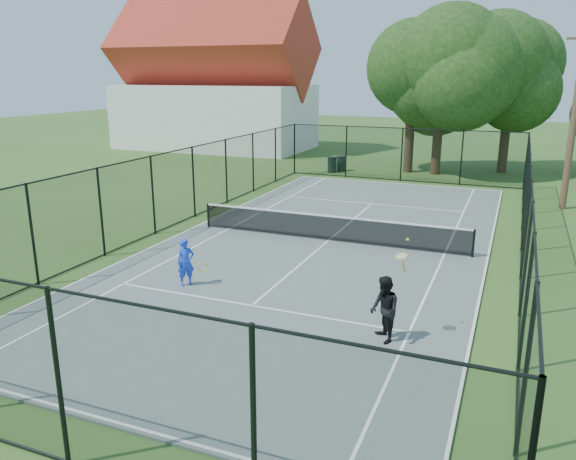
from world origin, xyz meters
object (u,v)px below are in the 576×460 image
at_px(trash_bin_left, 332,165).
at_px(player_black, 384,309).
at_px(tennis_net, 329,227).
at_px(trash_bin_right, 341,163).
at_px(player_blue, 186,262).
at_px(utility_pole, 574,117).

relative_size(trash_bin_left, player_black, 0.42).
bearing_deg(tennis_net, trash_bin_left, 107.52).
distance_m(trash_bin_right, player_black, 23.33).
distance_m(tennis_net, player_blue, 6.23).
xyz_separation_m(tennis_net, player_blue, (-2.38, -5.76, 0.16)).
distance_m(trash_bin_left, trash_bin_right, 0.79).
bearing_deg(trash_bin_left, player_black, -69.11).
bearing_deg(player_blue, player_black, -12.17).
height_order(trash_bin_right, utility_pole, utility_pole).
height_order(trash_bin_left, player_blue, player_blue).
relative_size(trash_bin_right, player_blue, 0.68).
bearing_deg(player_blue, tennis_net, 67.55).
bearing_deg(player_black, trash_bin_right, 109.45).
bearing_deg(tennis_net, player_blue, -112.45).
relative_size(tennis_net, player_black, 4.38).
bearing_deg(trash_bin_left, trash_bin_right, 63.25).
distance_m(trash_bin_right, player_blue, 20.78).
bearing_deg(player_blue, trash_bin_right, 94.86).
bearing_deg(utility_pole, player_black, -105.76).
xyz_separation_m(tennis_net, utility_pole, (8.16, 9.00, 3.52)).
relative_size(tennis_net, player_blue, 7.37).
xyz_separation_m(trash_bin_right, player_black, (7.77, -22.00, 0.36)).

